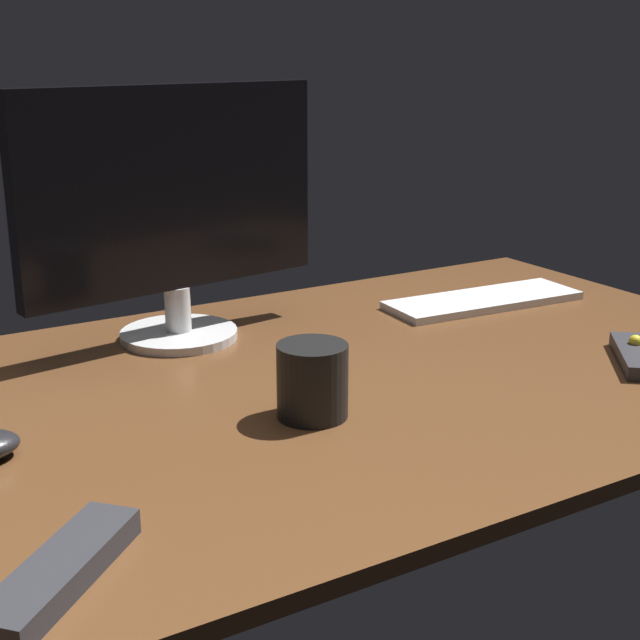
% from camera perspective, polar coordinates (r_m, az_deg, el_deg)
% --- Properties ---
extents(desk, '(1.40, 0.84, 0.02)m').
position_cam_1_polar(desk, '(1.25, 0.75, -3.98)').
color(desk, brown).
rests_on(desk, ground).
extents(monitor, '(0.49, 0.18, 0.38)m').
position_cam_1_polar(monitor, '(1.36, -9.30, 7.23)').
color(monitor, silver).
rests_on(monitor, desk).
extents(keyboard, '(0.36, 0.14, 0.01)m').
position_cam_1_polar(keyboard, '(1.61, 10.30, 1.24)').
color(keyboard, silver).
rests_on(keyboard, desk).
extents(media_remote, '(0.14, 0.16, 0.03)m').
position_cam_1_polar(media_remote, '(1.37, 19.46, -2.14)').
color(media_remote, '#2D2D33').
rests_on(media_remote, desk).
extents(tv_remote, '(0.17, 0.17, 0.02)m').
position_cam_1_polar(tv_remote, '(0.82, -16.10, -15.02)').
color(tv_remote, '#2D2D33').
rests_on(tv_remote, desk).
extents(coffee_mug, '(0.09, 0.09, 0.09)m').
position_cam_1_polar(coffee_mug, '(1.09, -0.49, -3.87)').
color(coffee_mug, black).
rests_on(coffee_mug, desk).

